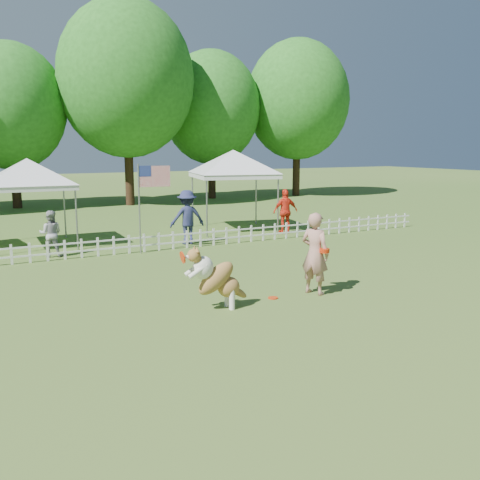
# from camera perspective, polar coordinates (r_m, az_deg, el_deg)

# --- Properties ---
(ground) EXTENTS (120.00, 120.00, 0.00)m
(ground) POSITION_cam_1_polar(r_m,az_deg,el_deg) (11.80, 4.17, -6.80)
(ground) COLOR #2E531A
(ground) RESTS_ON ground
(picket_fence) EXTENTS (22.00, 0.08, 0.60)m
(picket_fence) POSITION_cam_1_polar(r_m,az_deg,el_deg) (17.88, -7.90, -0.11)
(picket_fence) COLOR white
(picket_fence) RESTS_ON ground
(handler) EXTENTS (0.70, 0.82, 1.91)m
(handler) POSITION_cam_1_polar(r_m,az_deg,el_deg) (12.46, 7.99, -1.44)
(handler) COLOR #AC7667
(handler) RESTS_ON ground
(dog) EXTENTS (1.34, 0.50, 1.37)m
(dog) POSITION_cam_1_polar(r_m,az_deg,el_deg) (11.19, -2.47, -4.08)
(dog) COLOR brown
(dog) RESTS_ON ground
(frisbee_on_turf) EXTENTS (0.28, 0.28, 0.02)m
(frisbee_on_turf) POSITION_cam_1_polar(r_m,az_deg,el_deg) (12.20, 3.54, -6.18)
(frisbee_on_turf) COLOR red
(frisbee_on_turf) RESTS_ON ground
(canopy_tent_left) EXTENTS (2.94, 2.94, 2.94)m
(canopy_tent_left) POSITION_cam_1_polar(r_m,az_deg,el_deg) (19.55, -21.51, 3.61)
(canopy_tent_left) COLOR silver
(canopy_tent_left) RESTS_ON ground
(canopy_tent_right) EXTENTS (3.67, 3.67, 3.19)m
(canopy_tent_right) POSITION_cam_1_polar(r_m,az_deg,el_deg) (21.80, -0.71, 5.22)
(canopy_tent_right) COLOR silver
(canopy_tent_right) RESTS_ON ground
(flag_pole) EXTENTS (1.10, 0.20, 2.86)m
(flag_pole) POSITION_cam_1_polar(r_m,az_deg,el_deg) (17.28, -10.68, 3.24)
(flag_pole) COLOR gray
(flag_pole) RESTS_ON ground
(spectator_a) EXTENTS (0.85, 0.76, 1.45)m
(spectator_a) POSITION_cam_1_polar(r_m,az_deg,el_deg) (17.58, -19.53, 0.64)
(spectator_a) COLOR #99989D
(spectator_a) RESTS_ON ground
(spectator_b) EXTENTS (1.29, 0.82, 1.90)m
(spectator_b) POSITION_cam_1_polar(r_m,az_deg,el_deg) (18.81, -5.66, 2.43)
(spectator_b) COLOR #24284D
(spectator_b) RESTS_ON ground
(spectator_c) EXTENTS (1.07, 0.55, 1.75)m
(spectator_c) POSITION_cam_1_polar(r_m,az_deg,el_deg) (21.11, 4.87, 3.06)
(spectator_c) COLOR red
(spectator_c) RESTS_ON ground
(tree_center_left) EXTENTS (6.00, 6.00, 9.80)m
(tree_center_left) POSITION_cam_1_polar(r_m,az_deg,el_deg) (32.21, -23.22, 11.86)
(tree_center_left) COLOR #23611B
(tree_center_left) RESTS_ON ground
(tree_center_right) EXTENTS (7.60, 7.60, 12.60)m
(tree_center_right) POSITION_cam_1_polar(r_m,az_deg,el_deg) (31.98, -12.02, 14.97)
(tree_center_right) COLOR #23611B
(tree_center_right) RESTS_ON ground
(tree_right) EXTENTS (6.20, 6.20, 10.40)m
(tree_right) POSITION_cam_1_polar(r_m,az_deg,el_deg) (35.45, -3.08, 12.87)
(tree_right) COLOR #23611B
(tree_right) RESTS_ON ground
(tree_far_right) EXTENTS (7.00, 7.00, 11.40)m
(tree_far_right) POSITION_cam_1_polar(r_m,az_deg,el_deg) (37.58, 6.13, 13.43)
(tree_far_right) COLOR #23611B
(tree_far_right) RESTS_ON ground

